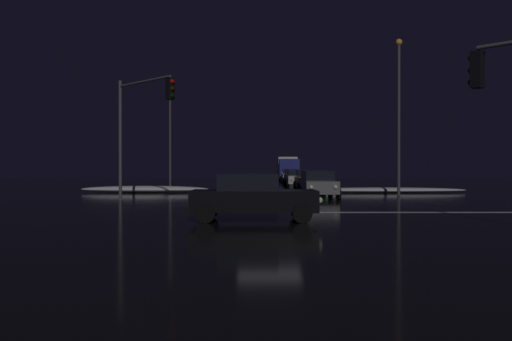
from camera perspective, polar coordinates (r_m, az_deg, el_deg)
ground at (r=21.19m, az=1.42°, el=-4.63°), size 120.00×120.00×0.10m
stop_line_north at (r=28.70m, az=1.03°, el=-3.21°), size 0.35×12.86×0.01m
centre_line_ns at (r=40.28m, az=0.72°, el=-2.18°), size 22.00×0.15×0.01m
crosswalk_bar_east at (r=22.70m, az=21.14°, el=-4.19°), size 12.86×0.40×0.01m
snow_bank_left_curb at (r=38.22m, az=-11.83°, el=-1.97°), size 8.99×1.50×0.48m
snow_bank_right_curb at (r=38.25m, az=13.39°, el=-2.05°), size 11.60×1.50×0.37m
sedan_gray at (r=30.85m, az=6.67°, el=-1.48°), size 2.02×4.33×1.57m
sedan_green at (r=36.61m, az=6.16°, el=-1.19°), size 2.02×4.33×1.57m
sedan_orange at (r=42.02m, az=5.50°, el=-0.99°), size 2.02×4.33×1.57m
sedan_silver at (r=48.44m, az=4.35°, el=-0.81°), size 2.02×4.33×1.57m
sedan_blue at (r=54.78m, az=3.99°, el=-0.67°), size 2.02×4.33×1.57m
sedan_white at (r=61.27m, az=3.61°, el=-0.56°), size 2.02×4.33×1.57m
box_truck at (r=68.24m, az=3.34°, el=0.30°), size 2.68×8.28×3.08m
sedan_black_crossing at (r=17.91m, az=-0.39°, el=-2.82°), size 4.33×2.02×1.57m
traffic_signal_nw at (r=28.45m, az=-12.35°, el=5.83°), size 3.57×3.57×6.50m
streetlamp_right_near at (r=35.67m, az=14.98°, el=6.68°), size 0.44×0.44×10.03m
streetlamp_left_far at (r=50.99m, az=-9.21°, el=3.97°), size 0.44×0.44×8.63m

